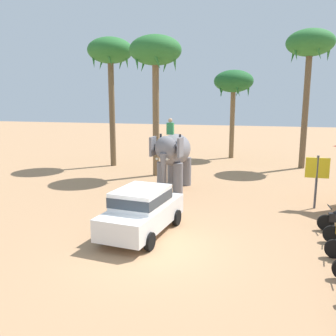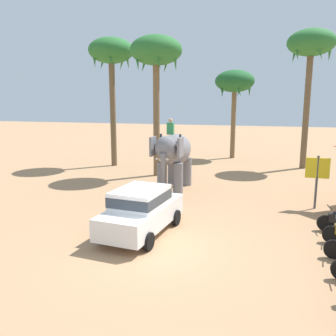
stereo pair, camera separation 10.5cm
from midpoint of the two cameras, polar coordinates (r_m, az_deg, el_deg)
The scene contains 8 objects.
ground_plane at distance 11.79m, azimuth -2.30°, elevation -13.02°, with size 120.00×120.00×0.00m, color tan.
car_sedan_foreground at distance 12.83m, azimuth -4.08°, elevation -6.60°, with size 2.17×4.24×1.70m.
elephant_with_mahout at distance 18.97m, azimuth 1.09°, elevation 2.39°, with size 1.65×3.88×3.88m.
palm_tree_behind_elephant at distance 22.69m, azimuth -1.79°, elevation 17.75°, with size 3.20×3.20×8.69m.
palm_tree_near_hut at distance 26.56m, azimuth -9.01°, elevation 17.53°, with size 3.20×3.20×9.15m.
palm_tree_left_of_road at distance 30.19m, azimuth 10.78°, elevation 13.24°, with size 3.20×3.20×7.23m.
palm_tree_far_back at distance 27.03m, azimuth 22.13°, elevation 17.50°, with size 3.20×3.20×9.52m.
signboard_yellow at distance 16.92m, azimuth 23.07°, elevation -0.54°, with size 1.00×0.10×2.40m.
Camera 2 is at (3.53, -10.19, 4.75)m, focal length 37.86 mm.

